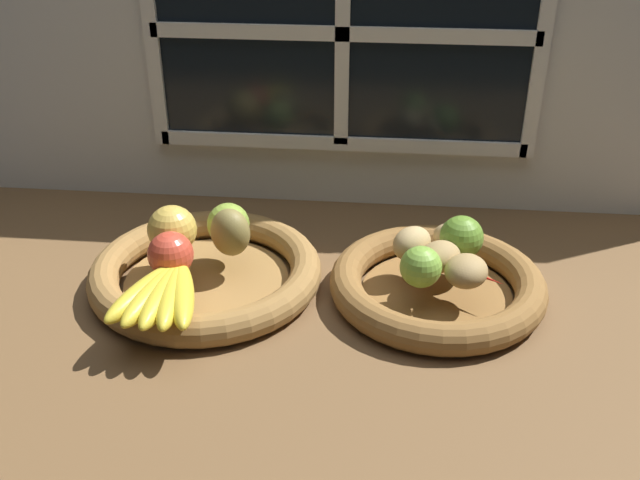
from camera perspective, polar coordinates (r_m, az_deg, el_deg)
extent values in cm
cube|color=brown|center=(109.28, 0.51, -4.25)|extent=(140.00, 90.00, 3.00)
cube|color=silver|center=(125.06, 1.85, 14.72)|extent=(140.00, 3.00, 55.00)
cube|color=black|center=(122.38, 1.82, 16.09)|extent=(64.00, 0.80, 38.00)
cube|color=white|center=(121.80, 1.79, 16.02)|extent=(2.40, 1.20, 38.00)
cube|color=white|center=(121.80, 1.79, 16.02)|extent=(64.00, 1.20, 2.40)
cube|color=white|center=(127.94, -13.24, 15.95)|extent=(2.40, 1.20, 40.40)
cube|color=white|center=(123.89, 17.26, 15.01)|extent=(2.40, 1.20, 40.40)
cube|color=white|center=(127.47, 1.66, 7.68)|extent=(64.00, 1.20, 2.40)
cylinder|color=olive|center=(109.63, -8.93, -3.28)|extent=(24.54, 24.54, 1.00)
torus|color=olive|center=(108.68, -9.00, -2.48)|extent=(34.55, 34.55, 4.63)
cylinder|color=brown|center=(106.86, 9.18, -4.25)|extent=(21.85, 21.85, 1.00)
torus|color=brown|center=(105.88, 9.25, -3.43)|extent=(31.28, 31.28, 4.63)
sphere|color=#8CAD3D|center=(109.49, -7.27, 1.26)|extent=(6.45, 6.45, 6.45)
sphere|color=#CC422D|center=(102.86, -11.74, -1.11)|extent=(6.47, 6.47, 6.47)
sphere|color=gold|center=(108.63, -11.58, 0.88)|extent=(7.29, 7.29, 7.29)
ellipsoid|color=olive|center=(106.56, -7.07, 0.70)|extent=(7.80, 7.46, 7.31)
ellipsoid|color=yellow|center=(98.40, -13.67, -3.96)|extent=(8.69, 16.03, 3.28)
ellipsoid|color=yellow|center=(97.74, -13.05, -4.12)|extent=(6.39, 16.23, 3.28)
ellipsoid|color=yellow|center=(97.25, -12.36, -4.22)|extent=(3.92, 16.01, 3.28)
ellipsoid|color=yellow|center=(96.92, -11.63, -4.26)|extent=(5.16, 16.17, 3.28)
ellipsoid|color=yellow|center=(96.78, -10.88, -4.22)|extent=(7.55, 16.18, 3.28)
sphere|color=brown|center=(103.54, -10.95, -1.84)|extent=(2.95, 2.95, 2.95)
ellipsoid|color=tan|center=(107.77, 10.49, 0.00)|extent=(7.96, 7.81, 4.80)
ellipsoid|color=tan|center=(105.81, 7.28, -0.27)|extent=(7.91, 8.09, 4.94)
ellipsoid|color=#A38451|center=(103.55, 9.45, -1.32)|extent=(8.36, 8.23, 4.41)
ellipsoid|color=#A38451|center=(100.94, 11.50, -2.42)|extent=(7.91, 8.29, 4.33)
sphere|color=#7AAD3D|center=(99.40, 7.98, -2.12)|extent=(5.82, 5.82, 5.82)
sphere|color=olive|center=(107.00, 11.13, 0.21)|extent=(6.44, 6.44, 6.44)
cone|color=red|center=(103.93, 10.76, -2.12)|extent=(13.44, 9.63, 1.92)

